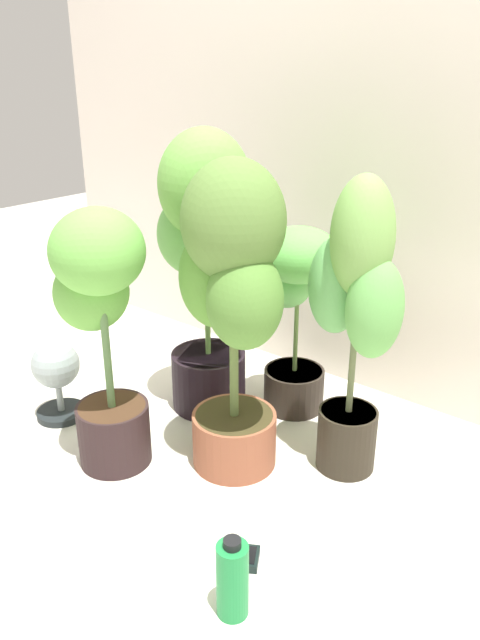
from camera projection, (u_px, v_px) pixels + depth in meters
name	position (u px, v px, depth m)	size (l,w,h in m)	color
ground_plane	(202.00, 475.00, 1.98)	(8.00, 8.00, 0.00)	silver
mylar_back_wall	(358.00, 128.00, 2.20)	(3.20, 0.01, 2.00)	silver
potted_plant_back_center	(295.00, 301.00, 2.21)	(0.40, 0.40, 0.70)	#2D241E
potted_plant_front_left	(101.00, 316.00, 1.87)	(0.40, 0.38, 0.85)	#2E1E20
potted_plant_back_right	(355.00, 307.00, 1.81)	(0.38, 0.28, 0.95)	#2E271C
potted_plant_center	(232.00, 291.00, 1.81)	(0.44, 0.41, 0.99)	#995238
potted_plant_back_left	(203.00, 247.00, 2.16)	(0.38, 0.35, 1.03)	black
hygrometer_box	(244.00, 558.00, 1.63)	(0.11, 0.11, 0.03)	black
floor_fan	(56.00, 371.00, 2.23)	(0.18, 0.18, 0.30)	#202628
nutrient_bottle	(232.00, 579.00, 1.45)	(0.08, 0.08, 0.22)	#208A42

